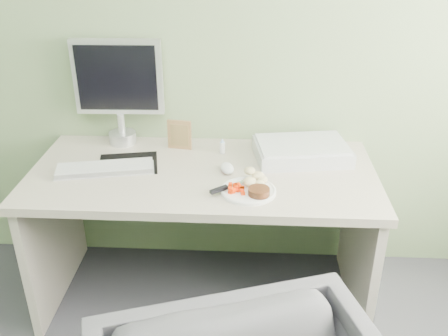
# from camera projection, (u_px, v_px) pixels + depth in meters

# --- Properties ---
(wall_back) EXTENTS (3.50, 0.00, 3.50)m
(wall_back) POSITION_uv_depth(u_px,v_px,m) (207.00, 18.00, 2.36)
(wall_back) COLOR gray
(wall_back) RESTS_ON floor
(desk) EXTENTS (1.60, 0.75, 0.73)m
(desk) POSITION_uv_depth(u_px,v_px,m) (203.00, 205.00, 2.39)
(desk) COLOR beige
(desk) RESTS_ON floor
(plate) EXTENTS (0.24, 0.24, 0.01)m
(plate) POSITION_uv_depth(u_px,v_px,m) (248.00, 191.00, 2.13)
(plate) COLOR white
(plate) RESTS_ON desk
(steak) EXTENTS (0.11, 0.11, 0.03)m
(steak) POSITION_uv_depth(u_px,v_px,m) (259.00, 192.00, 2.08)
(steak) COLOR black
(steak) RESTS_ON plate
(potato_pile) EXTENTS (0.12, 0.10, 0.06)m
(potato_pile) POSITION_uv_depth(u_px,v_px,m) (256.00, 177.00, 2.16)
(potato_pile) COLOR tan
(potato_pile) RESTS_ON plate
(carrot_heap) EXTENTS (0.08, 0.07, 0.04)m
(carrot_heap) POSITION_uv_depth(u_px,v_px,m) (237.00, 187.00, 2.10)
(carrot_heap) COLOR #F63205
(carrot_heap) RESTS_ON plate
(steak_knife) EXTENTS (0.18, 0.15, 0.02)m
(steak_knife) POSITION_uv_depth(u_px,v_px,m) (226.00, 187.00, 2.12)
(steak_knife) COLOR silver
(steak_knife) RESTS_ON plate
(mousepad) EXTENTS (0.31, 0.29, 0.00)m
(mousepad) POSITION_uv_depth(u_px,v_px,m) (128.00, 164.00, 2.37)
(mousepad) COLOR black
(mousepad) RESTS_ON desk
(keyboard) EXTENTS (0.45, 0.22, 0.02)m
(keyboard) POSITION_uv_depth(u_px,v_px,m) (105.00, 168.00, 2.30)
(keyboard) COLOR white
(keyboard) RESTS_ON desk
(computer_mouse) EXTENTS (0.08, 0.12, 0.04)m
(computer_mouse) POSITION_uv_depth(u_px,v_px,m) (227.00, 168.00, 2.29)
(computer_mouse) COLOR white
(computer_mouse) RESTS_ON desk
(photo_frame) EXTENTS (0.12, 0.03, 0.15)m
(photo_frame) POSITION_uv_depth(u_px,v_px,m) (179.00, 135.00, 2.49)
(photo_frame) COLOR olive
(photo_frame) RESTS_ON desk
(eyedrop_bottle) EXTENTS (0.03, 0.03, 0.08)m
(eyedrop_bottle) POSITION_uv_depth(u_px,v_px,m) (222.00, 147.00, 2.46)
(eyedrop_bottle) COLOR white
(eyedrop_bottle) RESTS_ON desk
(scanner) EXTENTS (0.48, 0.36, 0.07)m
(scanner) POSITION_uv_depth(u_px,v_px,m) (302.00, 152.00, 2.41)
(scanner) COLOR silver
(scanner) RESTS_ON desk
(monitor) EXTENTS (0.44, 0.14, 0.53)m
(monitor) POSITION_uv_depth(u_px,v_px,m) (119.00, 86.00, 2.47)
(monitor) COLOR silver
(monitor) RESTS_ON desk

